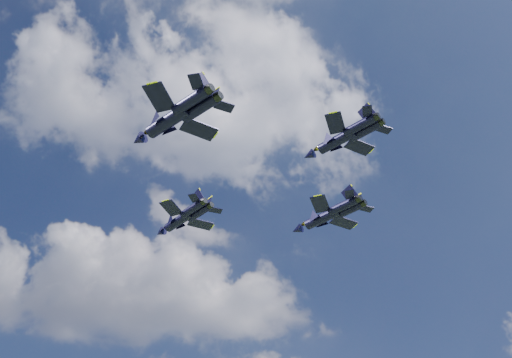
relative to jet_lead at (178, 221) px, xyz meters
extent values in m
cylinder|color=black|center=(0.33, -0.38, -0.07)|extent=(6.74, 7.37, 1.67)
cone|color=black|center=(-3.21, 3.67, -0.07)|extent=(2.77, 2.85, 1.57)
ellipsoid|color=brown|center=(-1.68, 1.92, 0.44)|extent=(2.43, 2.59, 0.76)
cube|color=black|center=(-0.96, -3.96, -0.07)|extent=(4.07, 4.89, 0.17)
cube|color=black|center=(4.06, 0.42, -0.07)|extent=(4.81, 3.67, 0.17)
cube|color=black|center=(2.97, -7.05, -0.07)|extent=(2.09, 2.57, 0.13)
cube|color=black|center=(6.59, -3.88, -0.07)|extent=(2.48, 1.86, 0.13)
cube|color=black|center=(3.52, -5.58, 1.23)|extent=(2.28, 1.73, 2.79)
cube|color=black|center=(5.06, -4.24, 1.23)|extent=(1.63, 2.47, 2.79)
cylinder|color=black|center=(-0.66, -23.70, 0.95)|extent=(8.72, 8.35, 2.01)
cone|color=black|center=(-5.40, -19.27, 0.95)|extent=(3.42, 3.38, 1.90)
ellipsoid|color=brown|center=(-3.35, -21.18, 1.57)|extent=(3.08, 2.99, 0.92)
cube|color=black|center=(-1.78, -28.17, 0.95)|extent=(4.57, 5.85, 0.20)
cube|color=black|center=(3.73, -22.29, 0.95)|extent=(5.89, 4.80, 0.20)
cube|color=black|center=(3.31, -31.41, 0.95)|extent=(2.32, 3.03, 0.16)
cube|color=black|center=(7.29, -27.16, 0.95)|extent=(3.08, 2.46, 0.16)
cube|color=black|center=(3.80, -29.57, 2.52)|extent=(2.93, 1.97, 3.37)
cube|color=black|center=(5.49, -27.78, 2.52)|extent=(2.00, 2.82, 3.37)
cylinder|color=black|center=(26.14, 0.54, 2.60)|extent=(7.91, 7.85, 1.86)
cone|color=black|center=(21.89, 4.75, 2.60)|extent=(3.14, 3.13, 1.75)
ellipsoid|color=brown|center=(23.72, 2.94, 3.17)|extent=(2.81, 2.79, 0.85)
cube|color=black|center=(25.00, -3.55, 2.60)|extent=(4.30, 5.41, 0.19)
cube|color=black|center=(30.22, 1.73, 2.60)|extent=(5.42, 4.34, 0.19)
cube|color=black|center=(29.61, -6.66, 2.60)|extent=(2.19, 2.81, 0.14)
cube|color=black|center=(33.38, -2.84, 2.60)|extent=(2.82, 2.21, 0.14)
cube|color=black|center=(30.11, -4.98, 4.04)|extent=(2.66, 1.82, 3.10)
cube|color=black|center=(31.70, -3.36, 4.04)|extent=(1.82, 2.65, 3.10)
cylinder|color=black|center=(24.37, -22.04, 0.38)|extent=(6.97, 6.81, 1.62)
cone|color=black|center=(20.60, -18.41, 0.38)|extent=(2.75, 2.73, 1.53)
ellipsoid|color=brown|center=(22.22, -19.97, 0.88)|extent=(2.47, 2.43, 0.74)
cube|color=black|center=(23.41, -25.63, 0.38)|extent=(3.73, 4.73, 0.16)
cube|color=black|center=(27.92, -20.95, 0.38)|extent=(4.75, 3.83, 0.16)
cube|color=black|center=(27.48, -28.30, 0.38)|extent=(1.90, 2.45, 0.13)
cube|color=black|center=(30.74, -24.92, 0.38)|extent=(2.48, 1.96, 0.13)
cube|color=black|center=(27.90, -26.83, 1.64)|extent=(2.35, 1.59, 2.72)
cube|color=black|center=(29.28, -25.40, 1.64)|extent=(1.60, 2.30, 2.72)
camera|label=1|loc=(7.58, -82.52, -58.50)|focal=40.00mm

